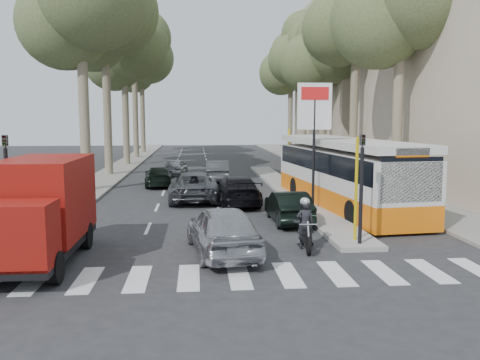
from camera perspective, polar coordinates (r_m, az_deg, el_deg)
The scene contains 29 objects.
ground at distance 17.40m, azimuth 1.40°, elevation -6.66°, with size 120.00×120.00×0.00m, color #28282B.
sidewalk_right at distance 43.28m, azimuth 9.08°, elevation 1.55°, with size 3.20×70.00×0.12m, color gray.
median_left at distance 45.40m, azimuth -12.69°, elevation 1.72°, with size 2.40×64.00×0.12m, color gray.
traffic_island at distance 28.55m, azimuth 5.44°, elevation -1.13°, with size 1.50×26.00×0.16m, color gray.
building_far at distance 53.83m, azimuth 14.16°, elevation 10.95°, with size 11.00×20.00×16.00m, color #B7A88E.
billboard at distance 22.40m, azimuth 8.33°, elevation 5.90°, with size 1.50×12.10×5.60m.
traffic_light_island at distance 16.22m, azimuth 13.51°, elevation 1.07°, with size 0.16×0.41×3.60m.
traffic_light_left at distance 16.88m, azimuth -24.74°, elevation 0.85°, with size 0.16×0.41×3.60m.
tree_l_a at distance 30.18m, azimuth -17.23°, elevation 18.70°, with size 7.40×7.20×14.10m.
tree_l_b at distance 38.05m, azimuth -14.77°, elevation 17.33°, with size 7.40×7.20×14.88m.
tree_l_c at distance 45.68m, azimuth -12.73°, elevation 14.30°, with size 7.40×7.20×13.71m.
tree_l_d at distance 53.79m, azimuth -11.71°, elevation 15.05°, with size 7.40×7.20×15.66m.
tree_l_e at distance 61.57m, azimuth -10.89°, elevation 13.06°, with size 7.40×7.20×14.49m.
tree_r_b at distance 37.36m, azimuth 13.10°, elevation 18.11°, with size 7.40×7.20×15.27m.
tree_r_c at distance 44.62m, azimuth 9.52°, elevation 14.10°, with size 7.40×7.20×13.32m.
tree_r_d at distance 52.55m, azimuth 7.42°, elevation 14.57°, with size 7.40×7.20×14.88m.
tree_r_e at distance 60.27m, azimuth 5.84°, elevation 12.95°, with size 7.40×7.20×14.10m.
silver_hatchback at distance 15.37m, azimuth -1.94°, elevation -5.58°, with size 1.79×4.46×1.52m, color #A3A4AB.
dark_hatchback at distance 20.07m, azimuth 5.46°, elevation -3.02°, with size 1.32×3.80×1.25m, color black.
queue_car_a at distance 25.43m, azimuth -5.20°, elevation -0.68°, with size 2.39×5.18×1.44m, color #4A4D52.
queue_car_b at distance 24.12m, azimuth -0.39°, elevation -1.14°, with size 1.94×4.76×1.38m, color black.
queue_car_c at distance 36.58m, azimuth -7.26°, elevation 1.46°, with size 1.43×3.55×1.21m, color #9C9EA3.
queue_car_d at distance 33.08m, azimuth -2.54°, elevation 1.03°, with size 1.42×4.06×1.34m, color #494D51.
queue_car_e at distance 31.00m, azimuth -9.11°, elevation 0.40°, with size 1.65×4.06×1.18m, color black.
red_truck at distance 15.44m, azimuth -21.54°, elevation -3.01°, with size 2.14×5.53×2.94m.
city_bus at distance 23.77m, azimuth 11.58°, elevation 0.98°, with size 3.84×12.25×3.17m.
motorcycle at distance 16.22m, azimuth 7.25°, elevation -5.01°, with size 0.72×1.94×1.64m.
pedestrian_near at distance 27.79m, azimuth 16.17°, elevation 0.53°, with size 1.16×0.57×1.98m, color #44334C.
pedestrian_far at distance 31.83m, azimuth 11.65°, elevation 1.32°, with size 1.18×0.52×1.82m, color #6C6251.
Camera 1 is at (-1.88, -16.80, 4.11)m, focal length 38.00 mm.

